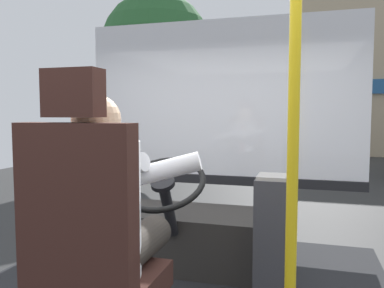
{
  "coord_description": "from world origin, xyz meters",
  "views": [
    {
      "loc": [
        0.75,
        -1.82,
        1.86
      ],
      "look_at": [
        -0.21,
        1.42,
        1.59
      ],
      "focal_mm": 36.35,
      "sensor_mm": 36.0,
      "label": 1
    }
  ],
  "objects_px": {
    "handrail_pole": "(294,112)",
    "driver_seat": "(91,255)",
    "bus_driver": "(105,209)",
    "fare_box": "(273,243)",
    "steering_console": "(185,235)"
  },
  "relations": [
    {
      "from": "handrail_pole",
      "to": "driver_seat",
      "type": "bearing_deg",
      "value": -169.78
    },
    {
      "from": "driver_seat",
      "to": "bus_driver",
      "type": "relative_size",
      "value": 1.66
    },
    {
      "from": "driver_seat",
      "to": "steering_console",
      "type": "height_order",
      "value": "driver_seat"
    },
    {
      "from": "bus_driver",
      "to": "fare_box",
      "type": "xyz_separation_m",
      "value": [
        0.67,
        0.69,
        -0.31
      ]
    },
    {
      "from": "driver_seat",
      "to": "bus_driver",
      "type": "xyz_separation_m",
      "value": [
        0.0,
        0.12,
        0.16
      ]
    },
    {
      "from": "bus_driver",
      "to": "fare_box",
      "type": "relative_size",
      "value": 1.0
    },
    {
      "from": "steering_console",
      "to": "handrail_pole",
      "type": "height_order",
      "value": "handrail_pole"
    },
    {
      "from": "bus_driver",
      "to": "handrail_pole",
      "type": "bearing_deg",
      "value": 1.72
    },
    {
      "from": "handrail_pole",
      "to": "fare_box",
      "type": "height_order",
      "value": "handrail_pole"
    },
    {
      "from": "bus_driver",
      "to": "handrail_pole",
      "type": "height_order",
      "value": "handrail_pole"
    },
    {
      "from": "driver_seat",
      "to": "handrail_pole",
      "type": "height_order",
      "value": "handrail_pole"
    },
    {
      "from": "bus_driver",
      "to": "fare_box",
      "type": "bearing_deg",
      "value": 45.98
    },
    {
      "from": "steering_console",
      "to": "handrail_pole",
      "type": "relative_size",
      "value": 0.49
    },
    {
      "from": "bus_driver",
      "to": "steering_console",
      "type": "height_order",
      "value": "bus_driver"
    },
    {
      "from": "bus_driver",
      "to": "handrail_pole",
      "type": "xyz_separation_m",
      "value": [
        0.79,
        0.02,
        0.42
      ]
    }
  ]
}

